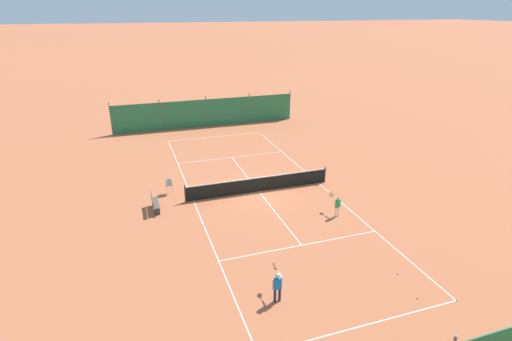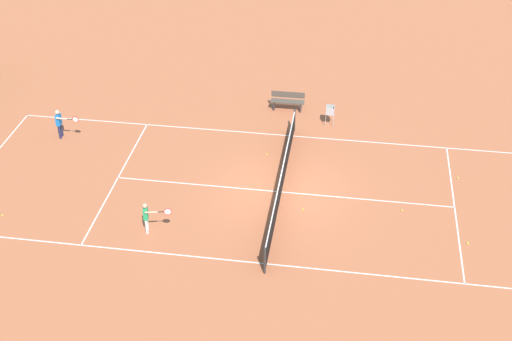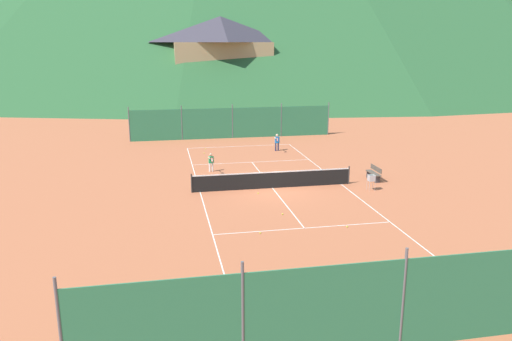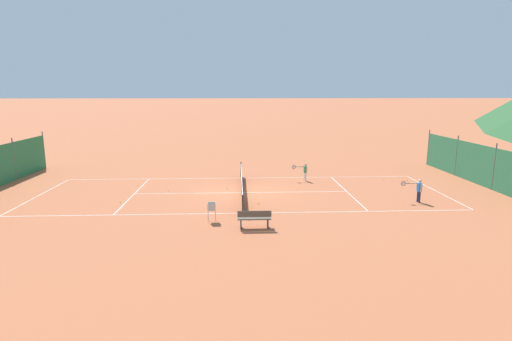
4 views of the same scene
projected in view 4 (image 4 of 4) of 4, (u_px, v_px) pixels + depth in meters
The scene contains 16 objects.
ground_plane at pixel (242, 193), 24.02m from camera, with size 600.00×600.00×0.00m, color #B7603D.
court_line_markings at pixel (242, 193), 24.02m from camera, with size 8.25×23.85×0.01m.
tennis_net at pixel (242, 185), 23.92m from camera, with size 9.18×0.08×1.06m.
windscreen_fence_far at pixel (494, 169), 24.47m from camera, with size 17.28×0.08×2.90m.
player_near_service at pixel (305, 171), 27.04m from camera, with size 0.40×1.04×1.20m.
player_far_service at pixel (418, 189), 21.82m from camera, with size 0.44×1.06×1.30m.
tennis_ball_by_net_right at pixel (120, 202), 21.84m from camera, with size 0.07×0.07×0.07m, color #CCE033.
tennis_ball_by_net_left at pixel (138, 185), 25.73m from camera, with size 0.07×0.07×0.07m, color #CCE033.
tennis_ball_service_box at pixel (86, 179), 27.69m from camera, with size 0.07×0.07×0.07m, color #CCE033.
tennis_ball_far_corner at pixel (227, 188), 24.96m from camera, with size 0.07×0.07×0.07m, color #CCE033.
tennis_ball_alley_left at pixel (259, 203), 21.66m from camera, with size 0.07×0.07×0.07m, color #CCE033.
tennis_ball_alley_right at pixel (383, 180), 27.37m from camera, with size 0.07×0.07×0.07m, color #CCE033.
tennis_ball_mid_court at pixel (168, 191), 24.32m from camera, with size 0.07×0.07×0.07m, color #CCE033.
tennis_ball_near_corner at pixel (407, 180), 27.22m from camera, with size 0.07×0.07×0.07m, color #CCE033.
ball_hopper at pixel (211, 208), 18.63m from camera, with size 0.36×0.36×0.89m.
courtside_bench at pixel (254, 218), 17.74m from camera, with size 0.36×1.50×0.84m.
Camera 4 is at (23.30, -0.22, 6.04)m, focal length 28.00 mm.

